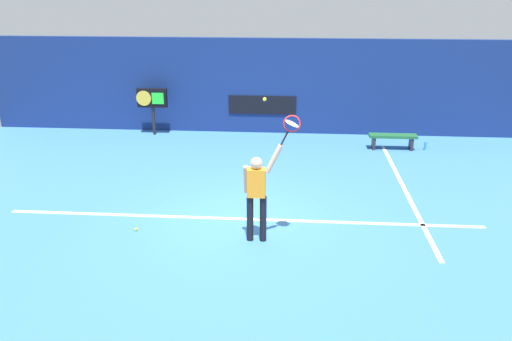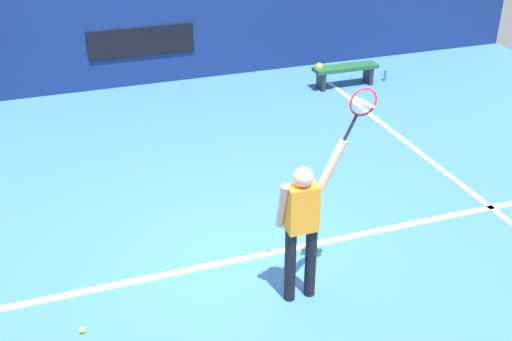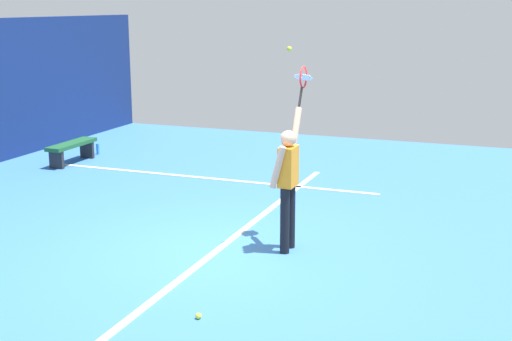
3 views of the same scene
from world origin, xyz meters
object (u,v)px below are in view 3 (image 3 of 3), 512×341
object	(u,v)px
water_bottle	(98,149)
spare_ball	(198,316)
court_bench	(72,148)
tennis_racket	(303,80)
tennis_ball	(289,49)
tennis_player	(288,180)

from	to	relation	value
water_bottle	spare_ball	size ratio (longest dim) A/B	3.53
court_bench	spare_ball	world-z (taller)	court_bench
water_bottle	tennis_racket	bearing A→B (deg)	-123.00
tennis_racket	court_bench	xyz separation A→B (m)	(2.97, 6.07, -1.97)
water_bottle	tennis_ball	bearing A→B (deg)	-126.28
tennis_player	spare_ball	size ratio (longest dim) A/B	28.75
tennis_racket	spare_ball	xyz separation A→B (m)	(-3.05, 0.20, -2.27)
tennis_ball	water_bottle	bearing A→B (deg)	53.72
tennis_player	water_bottle	xyz separation A→B (m)	(4.55, 6.06, -0.89)
tennis_racket	spare_ball	world-z (taller)	tennis_racket
tennis_racket	spare_ball	bearing A→B (deg)	176.16
tennis_racket	water_bottle	world-z (taller)	tennis_racket
tennis_player	tennis_ball	world-z (taller)	tennis_ball
tennis_racket	court_bench	world-z (taller)	tennis_racket
tennis_ball	tennis_racket	bearing A→B (deg)	-5.91
tennis_player	court_bench	bearing A→B (deg)	59.44
court_bench	tennis_player	bearing A→B (deg)	-120.56
court_bench	tennis_racket	bearing A→B (deg)	-116.08
tennis_player	tennis_racket	xyz separation A→B (m)	(0.61, -0.00, 1.30)
court_bench	spare_ball	bearing A→B (deg)	-135.77
tennis_player	court_bench	size ratio (longest dim) A/B	1.40
tennis_racket	tennis_ball	distance (m)	0.66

